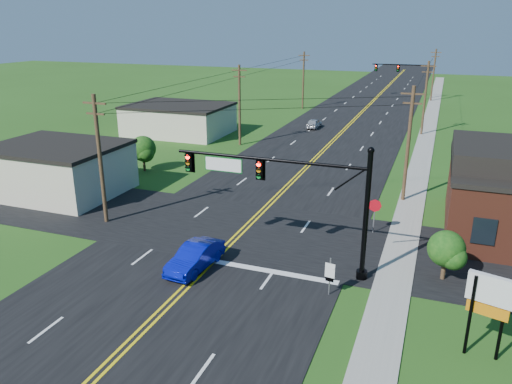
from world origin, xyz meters
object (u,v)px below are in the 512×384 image
at_px(signal_mast_main, 286,188).
at_px(signal_mast_far, 403,73).
at_px(stop_sign, 375,209).
at_px(blue_car, 195,258).
at_px(route_sign, 330,274).

distance_m(signal_mast_main, signal_mast_far, 72.00).
xyz_separation_m(signal_mast_far, stop_sign, (4.06, -65.39, -2.82)).
bearing_deg(blue_car, route_sign, 3.75).
distance_m(signal_mast_far, blue_car, 74.43).
bearing_deg(signal_mast_main, stop_sign, 57.79).
height_order(route_sign, stop_sign, stop_sign).
height_order(signal_mast_far, blue_car, signal_mast_far).
bearing_deg(stop_sign, signal_mast_far, 87.86).
height_order(signal_mast_main, signal_mast_far, same).
xyz_separation_m(signal_mast_main, route_sign, (3.16, -2.35, -3.52)).
relative_size(route_sign, stop_sign, 0.88).
height_order(signal_mast_main, route_sign, signal_mast_main).
distance_m(blue_car, stop_sign, 12.49).
distance_m(signal_mast_main, blue_car, 6.53).
bearing_deg(route_sign, stop_sign, 91.39).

